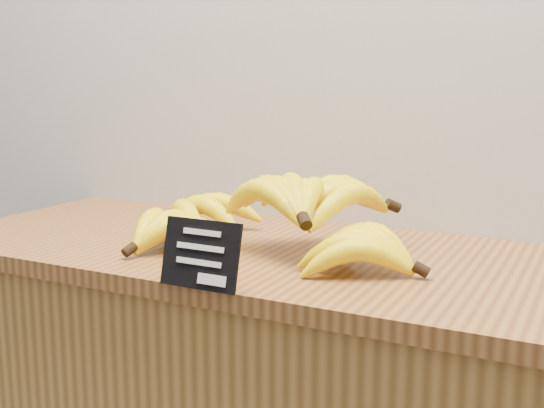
% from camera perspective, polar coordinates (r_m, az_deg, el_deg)
% --- Properties ---
extents(counter_top, '(1.35, 0.54, 0.03)m').
position_cam_1_polar(counter_top, '(1.24, 1.05, -4.39)').
color(counter_top, '#905D2C').
rests_on(counter_top, counter).
extents(chalkboard_sign, '(0.13, 0.03, 0.10)m').
position_cam_1_polar(chalkboard_sign, '(1.00, -6.01, -4.22)').
color(chalkboard_sign, black).
rests_on(chalkboard_sign, counter_top).
extents(banana_pile, '(0.58, 0.38, 0.13)m').
position_cam_1_polar(banana_pile, '(1.21, -0.34, -1.14)').
color(banana_pile, '#FFEA0A').
rests_on(banana_pile, counter_top).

